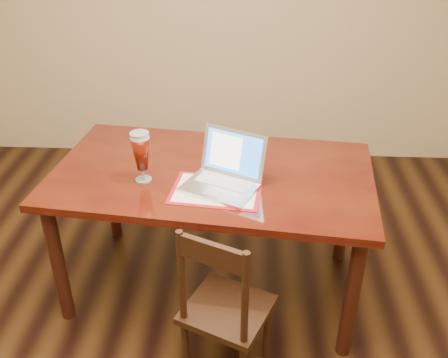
{
  "coord_description": "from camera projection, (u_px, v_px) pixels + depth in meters",
  "views": [
    {
      "loc": [
        0.27,
        -1.66,
        2.17
      ],
      "look_at": [
        0.15,
        0.57,
        0.85
      ],
      "focal_mm": 40.0,
      "sensor_mm": 36.0,
      "label": 1
    }
  ],
  "objects": [
    {
      "name": "dining_table",
      "position": [
        211.0,
        186.0,
        2.77
      ],
      "size": [
        1.84,
        1.17,
        1.1
      ],
      "rotation": [
        0.0,
        0.0,
        -0.11
      ],
      "color": "#4B180A",
      "rests_on": "ground"
    },
    {
      "name": "dining_chair",
      "position": [
        224.0,
        309.0,
        2.37
      ],
      "size": [
        0.5,
        0.49,
        0.91
      ],
      "rotation": [
        0.0,
        0.0,
        -0.41
      ],
      "color": "black",
      "rests_on": "ground"
    },
    {
      "name": "room_shell",
      "position": [
        170.0,
        28.0,
        1.65
      ],
      "size": [
        4.51,
        5.01,
        2.71
      ],
      "color": "#C9B286",
      "rests_on": "ground"
    }
  ]
}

